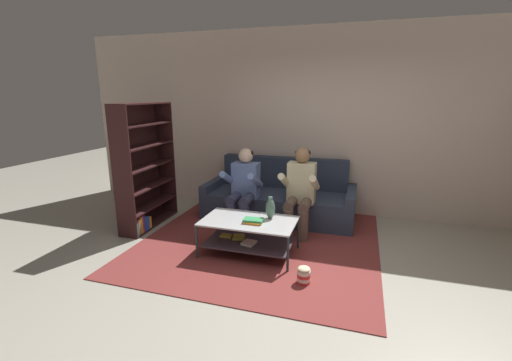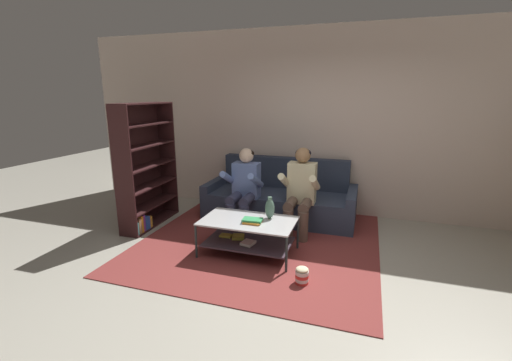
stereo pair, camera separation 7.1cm
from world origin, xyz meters
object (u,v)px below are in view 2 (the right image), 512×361
object	(u,v)px
couch	(281,199)
person_seated_left	(244,185)
person_seated_right	(300,188)
coffee_table	(248,231)
popcorn_tub	(302,276)
bookshelf	(143,172)
vase	(270,208)
book_stack	(253,221)

from	to	relation	value
couch	person_seated_left	size ratio (longest dim) A/B	2.01
person_seated_left	person_seated_right	world-z (taller)	person_seated_right
coffee_table	popcorn_tub	xyz separation A→B (m)	(0.76, -0.49, -0.19)
popcorn_tub	bookshelf	bearing A→B (deg)	159.37
bookshelf	popcorn_tub	size ratio (longest dim) A/B	9.38
couch	bookshelf	world-z (taller)	bookshelf
vase	popcorn_tub	distance (m)	0.94
person_seated_left	book_stack	distance (m)	1.01
person_seated_right	book_stack	xyz separation A→B (m)	(-0.39, -0.90, -0.19)
couch	person_seated_right	distance (m)	0.77
vase	bookshelf	distance (m)	2.04
person_seated_left	vase	xyz separation A→B (m)	(0.59, -0.70, -0.06)
couch	book_stack	world-z (taller)	couch
person_seated_left	book_stack	world-z (taller)	person_seated_left
couch	person_seated_right	world-z (taller)	person_seated_right
coffee_table	person_seated_left	bearing A→B (deg)	112.93
vase	book_stack	xyz separation A→B (m)	(-0.15, -0.20, -0.10)
bookshelf	coffee_table	bearing A→B (deg)	-14.62
person_seated_right	book_stack	size ratio (longest dim) A/B	4.99
popcorn_tub	person_seated_right	bearing A→B (deg)	102.33
person_seated_right	coffee_table	bearing A→B (deg)	-119.26
book_stack	coffee_table	bearing A→B (deg)	142.83
bookshelf	couch	bearing A→B (deg)	26.72
person_seated_left	vase	bearing A→B (deg)	-49.88
vase	bookshelf	size ratio (longest dim) A/B	0.15
person_seated_right	bookshelf	xyz separation A→B (m)	(-2.24, -0.37, 0.15)
person_seated_left	person_seated_right	xyz separation A→B (m)	(0.82, 0.00, 0.02)
person_seated_left	person_seated_right	distance (m)	0.82
coffee_table	book_stack	distance (m)	0.20
couch	vase	world-z (taller)	couch
person_seated_right	book_stack	world-z (taller)	person_seated_right
person_seated_right	person_seated_left	bearing A→B (deg)	-179.69
person_seated_left	vase	distance (m)	0.91
couch	popcorn_tub	bearing A→B (deg)	-69.48
person_seated_left	book_stack	xyz separation A→B (m)	(0.43, -0.89, -0.17)
couch	popcorn_tub	world-z (taller)	couch
coffee_table	vase	distance (m)	0.38
vase	person_seated_right	bearing A→B (deg)	71.47
person_seated_left	coffee_table	size ratio (longest dim) A/B	1.02
bookshelf	popcorn_tub	distance (m)	2.79
couch	vase	distance (m)	1.28
couch	vase	bearing A→B (deg)	-81.96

